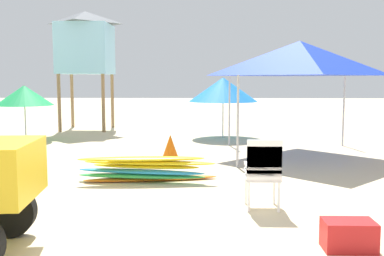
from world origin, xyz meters
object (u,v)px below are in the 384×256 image
object	(u,v)px
beach_umbrella_left	(24,95)
beach_umbrella_mid	(223,89)
traffic_cone_near	(170,146)
popup_canopy	(300,58)
surfboard_pile	(145,169)
cooler_box	(349,235)
stacked_plastic_chairs	(263,168)
lifeguard_tower	(86,43)

from	to	relation	value
beach_umbrella_left	beach_umbrella_mid	bearing A→B (deg)	8.69
traffic_cone_near	beach_umbrella_mid	bearing A→B (deg)	69.06
popup_canopy	surfboard_pile	bearing A→B (deg)	-137.99
beach_umbrella_mid	cooler_box	size ratio (longest dim) A/B	3.96
traffic_cone_near	cooler_box	size ratio (longest dim) A/B	0.98
traffic_cone_near	cooler_box	bearing A→B (deg)	-67.76
stacked_plastic_chairs	beach_umbrella_mid	distance (m)	8.04
popup_canopy	lifeguard_tower	bearing A→B (deg)	140.36
popup_canopy	traffic_cone_near	bearing A→B (deg)	-173.30
beach_umbrella_mid	cooler_box	world-z (taller)	beach_umbrella_mid
lifeguard_tower	cooler_box	bearing A→B (deg)	-63.17
popup_canopy	beach_umbrella_mid	xyz separation A→B (m)	(-1.69, 3.30, -0.82)
stacked_plastic_chairs	beach_umbrella_mid	world-z (taller)	beach_umbrella_mid
lifeguard_tower	traffic_cone_near	size ratio (longest dim) A/B	7.93
cooler_box	lifeguard_tower	bearing A→B (deg)	116.83
stacked_plastic_chairs	beach_umbrella_left	xyz separation A→B (m)	(-6.22, 7.07, 0.77)
beach_umbrella_left	cooler_box	bearing A→B (deg)	-50.85
surfboard_pile	popup_canopy	bearing A→B (deg)	42.01
beach_umbrella_mid	cooler_box	xyz separation A→B (m)	(0.98, -9.47, -1.37)
stacked_plastic_chairs	popup_canopy	bearing A→B (deg)	72.81
popup_canopy	beach_umbrella_mid	world-z (taller)	popup_canopy
popup_canopy	beach_umbrella_left	world-z (taller)	popup_canopy
popup_canopy	traffic_cone_near	size ratio (longest dim) A/B	5.94
surfboard_pile	beach_umbrella_left	world-z (taller)	beach_umbrella_left
lifeguard_tower	traffic_cone_near	bearing A→B (deg)	-58.94
cooler_box	popup_canopy	bearing A→B (deg)	83.41
beach_umbrella_mid	cooler_box	bearing A→B (deg)	-84.12
stacked_plastic_chairs	cooler_box	bearing A→B (deg)	-63.52
popup_canopy	lifeguard_tower	size ratio (longest dim) A/B	0.75
stacked_plastic_chairs	popup_canopy	world-z (taller)	popup_canopy
stacked_plastic_chairs	beach_umbrella_mid	bearing A→B (deg)	91.70
stacked_plastic_chairs	beach_umbrella_left	distance (m)	9.45
stacked_plastic_chairs	cooler_box	xyz separation A→B (m)	(0.74, -1.48, -0.44)
traffic_cone_near	cooler_box	world-z (taller)	traffic_cone_near
beach_umbrella_left	beach_umbrella_mid	distance (m)	6.06
lifeguard_tower	traffic_cone_near	distance (m)	7.40
stacked_plastic_chairs	surfboard_pile	bearing A→B (deg)	138.50
beach_umbrella_left	cooler_box	distance (m)	11.10
lifeguard_tower	beach_umbrella_mid	world-z (taller)	lifeguard_tower
popup_canopy	stacked_plastic_chairs	bearing A→B (deg)	-107.19
popup_canopy	cooler_box	bearing A→B (deg)	-96.59
surfboard_pile	traffic_cone_near	size ratio (longest dim) A/B	4.76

